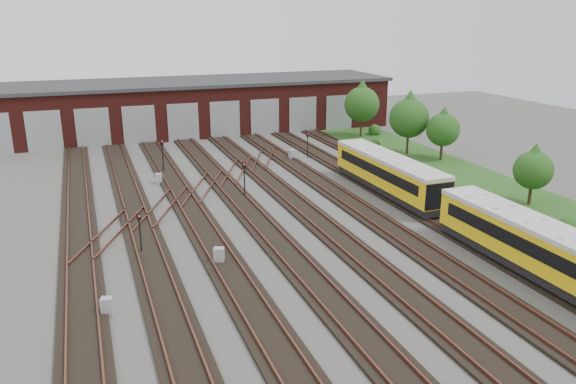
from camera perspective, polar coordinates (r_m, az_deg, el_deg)
name	(u,v)px	position (r m, az deg, el deg)	size (l,w,h in m)	color
ground	(311,244)	(36.41, 2.30, -5.28)	(120.00, 120.00, 0.00)	#413F3D
track_network	(305,239)	(36.81, 1.71, -4.83)	(30.40, 70.00, 0.33)	black
maintenance_shed	(190,105)	(72.92, -9.92, 8.65)	(51.00, 12.50, 6.35)	#4F1713
grass_verge	(460,176)	(53.84, 17.08, 1.57)	(8.00, 55.00, 0.05)	#1C4918
metro_train	(533,245)	(34.46, 23.63, -4.93)	(2.68, 45.93, 2.87)	black
signal_mast_0	(140,228)	(35.49, -14.83, -3.54)	(0.25, 0.24, 2.63)	black
signal_mast_1	(162,151)	(53.64, -12.65, 4.07)	(0.32, 0.30, 3.13)	black
signal_mast_2	(244,175)	(44.99, -4.46, 1.75)	(0.27, 0.26, 2.96)	black
signal_mast_3	(308,142)	(57.70, 2.00, 5.12)	(0.24, 0.22, 2.70)	black
relay_cabinet_0	(107,307)	(29.40, -17.90, -11.01)	(0.56, 0.47, 0.94)	#9B9D9F
relay_cabinet_1	(159,178)	(50.42, -13.00, 1.35)	(0.54, 0.45, 0.90)	#9B9D9F
relay_cabinet_2	(219,256)	(33.65, -7.03, -6.45)	(0.60, 0.50, 1.00)	#9B9D9F
relay_cabinet_3	(292,155)	(57.33, 0.42, 3.80)	(0.62, 0.52, 1.03)	#9B9D9F
relay_cabinet_4	(370,164)	(54.18, 8.35, 2.83)	(0.65, 0.54, 1.09)	#9B9D9F
tree_0	(362,100)	(68.31, 7.52, 9.24)	(4.18, 4.18, 6.93)	#332517
tree_1	(443,126)	(58.64, 15.51, 6.50)	(3.32, 3.32, 5.51)	#332517
tree_2	(409,113)	(60.13, 12.23, 7.82)	(4.12, 4.12, 6.82)	#332517
tree_3	(534,165)	(46.74, 23.70, 2.48)	(2.97, 2.97, 4.92)	#332517
bush_0	(569,225)	(41.67, 26.62, -3.03)	(1.60, 1.60, 1.60)	#204A15
bush_1	(374,145)	(61.44, 8.69, 4.78)	(1.56, 1.56, 1.56)	#204A15
bush_2	(375,129)	(70.29, 8.80, 6.37)	(1.54, 1.54, 1.54)	#204A15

